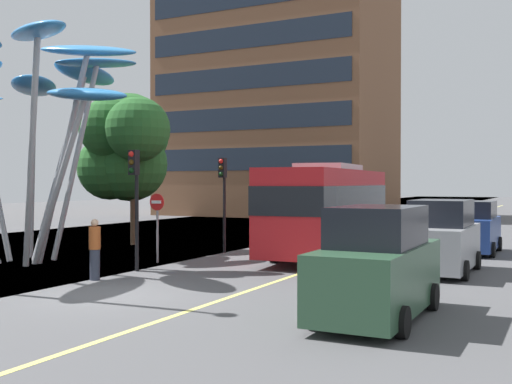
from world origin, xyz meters
name	(u,v)px	position (x,y,z in m)	size (l,w,h in m)	color
ground	(91,295)	(-0.63, 0.00, -0.05)	(120.00, 240.00, 0.10)	#4C4C4F
red_bus	(329,205)	(1.96, 10.74, 1.96)	(3.40, 10.74, 3.58)	red
leaf_sculpture	(12,81)	(-7.00, 3.18, 6.40)	(10.01, 10.11, 8.07)	#9EA0A5
traffic_light_kerb_near	(135,184)	(-2.01, 3.58, 2.81)	(0.28, 0.42, 3.90)	black
traffic_light_kerb_far	(223,184)	(-2.14, 9.47, 2.79)	(0.28, 0.42, 3.85)	black
traffic_light_island_mid	(281,191)	(-1.74, 14.28, 2.45)	(0.28, 0.42, 3.38)	black
car_parked_near	(378,266)	(6.83, 0.36, 1.09)	(1.92, 4.54, 2.35)	#2D5138
car_parked_mid	(442,239)	(6.80, 7.74, 1.07)	(2.00, 4.31, 2.31)	gray
car_parked_far	(473,229)	(6.93, 13.96, 1.00)	(1.94, 4.12, 2.11)	navy
tree_pavement_near	(125,146)	(-7.95, 10.48, 4.57)	(5.23, 5.07, 7.10)	brown
pedestrian	(95,249)	(-1.97, 1.66, 0.90)	(0.34, 0.34, 1.79)	#2D3342
no_entry_sign	(157,217)	(-2.68, 5.71, 1.65)	(0.60, 0.12, 2.46)	gray
backdrop_building	(279,68)	(-13.03, 38.43, 13.21)	(19.03, 12.74, 26.40)	brown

